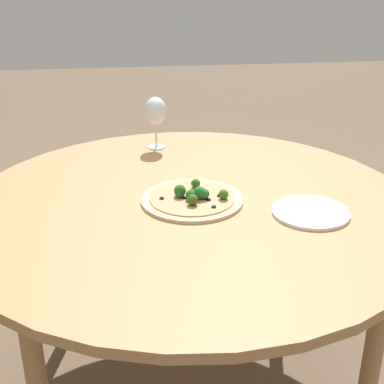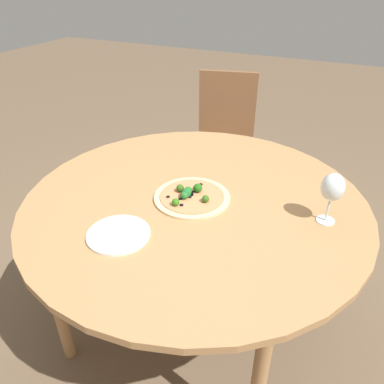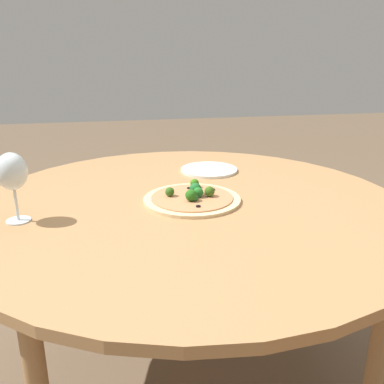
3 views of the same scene
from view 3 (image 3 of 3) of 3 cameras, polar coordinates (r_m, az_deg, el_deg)
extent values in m
plane|color=brown|center=(1.73, -0.31, -24.18)|extent=(12.00, 12.00, 0.00)
cylinder|color=#A87A4C|center=(1.35, -0.36, -1.86)|extent=(1.37, 1.37, 0.03)
cylinder|color=#A87A4C|center=(1.98, 9.66, -6.43)|extent=(0.05, 0.05, 0.69)
cylinder|color=#A87A4C|center=(1.88, -15.84, -8.37)|extent=(0.05, 0.05, 0.69)
cylinder|color=#A87A4C|center=(1.34, 23.14, -21.54)|extent=(0.05, 0.05, 0.69)
cylinder|color=#DBBC89|center=(1.35, 0.00, -1.00)|extent=(0.31, 0.31, 0.01)
cylinder|color=tan|center=(1.35, 0.00, -0.72)|extent=(0.26, 0.26, 0.00)
sphere|color=#235F17|center=(1.31, 0.07, -0.41)|extent=(0.04, 0.04, 0.04)
sphere|color=#316A2E|center=(1.35, -3.05, -0.04)|extent=(0.03, 0.03, 0.03)
sphere|color=#1E642A|center=(1.36, 0.45, 0.44)|extent=(0.04, 0.04, 0.04)
sphere|color=#226C24|center=(1.34, 0.81, 0.02)|extent=(0.03, 0.03, 0.03)
sphere|color=#316D17|center=(1.43, 0.34, 1.17)|extent=(0.03, 0.03, 0.03)
sphere|color=#205B23|center=(1.31, 0.35, -0.70)|extent=(0.02, 0.02, 0.02)
sphere|color=#276C2B|center=(1.38, 0.43, 0.48)|extent=(0.03, 0.03, 0.03)
sphere|color=#345A17|center=(1.35, 2.38, 0.04)|extent=(0.03, 0.03, 0.03)
sphere|color=#315C1A|center=(1.35, -2.98, 0.04)|extent=(0.03, 0.03, 0.03)
cylinder|color=black|center=(1.34, 0.20, -0.60)|extent=(0.01, 0.01, 0.00)
cylinder|color=black|center=(1.42, -0.38, 0.53)|extent=(0.01, 0.01, 0.00)
cylinder|color=black|center=(1.35, 0.04, -0.56)|extent=(0.01, 0.01, 0.00)
cylinder|color=black|center=(1.33, 0.51, -0.86)|extent=(0.01, 0.01, 0.00)
cylinder|color=black|center=(1.36, -0.05, -0.35)|extent=(0.01, 0.01, 0.00)
cylinder|color=black|center=(1.39, 0.84, 0.12)|extent=(0.01, 0.01, 0.00)
cylinder|color=black|center=(1.26, 0.84, -1.91)|extent=(0.01, 0.01, 0.00)
cylinder|color=black|center=(1.35, 0.59, -0.56)|extent=(0.01, 0.01, 0.00)
cylinder|color=black|center=(1.41, 2.81, 0.34)|extent=(0.01, 0.01, 0.00)
cylinder|color=silver|center=(1.29, -22.11, -3.53)|extent=(0.07, 0.07, 0.00)
cylinder|color=silver|center=(1.28, -22.37, -1.60)|extent=(0.01, 0.01, 0.09)
ellipsoid|color=silver|center=(1.25, -22.91, 2.55)|extent=(0.08, 0.08, 0.10)
cylinder|color=silver|center=(1.68, 2.28, 2.98)|extent=(0.22, 0.22, 0.01)
camera|label=1|loc=(2.00, 50.16, 18.53)|focal=50.00mm
camera|label=2|loc=(2.43, -19.87, 26.22)|focal=35.00mm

